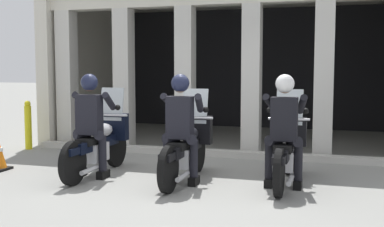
% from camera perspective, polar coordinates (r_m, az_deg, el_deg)
% --- Properties ---
extents(ground_plane, '(80.00, 80.00, 0.00)m').
position_cam_1_polar(ground_plane, '(10.12, 4.43, -4.14)').
color(ground_plane, gray).
extents(station_building, '(7.86, 4.92, 3.49)m').
position_cam_1_polar(station_building, '(11.90, 5.84, 7.58)').
color(station_building, black).
rests_on(station_building, ground).
extents(kerb_strip, '(7.36, 0.24, 0.12)m').
position_cam_1_polar(kerb_strip, '(9.22, 2.29, -4.67)').
color(kerb_strip, '#B7B5AD').
rests_on(kerb_strip, ground).
extents(motorcycle_left, '(0.62, 2.04, 1.35)m').
position_cam_1_polar(motorcycle_left, '(7.76, -10.84, -3.37)').
color(motorcycle_left, black).
rests_on(motorcycle_left, ground).
extents(police_officer_left, '(0.63, 0.61, 1.58)m').
position_cam_1_polar(police_officer_left, '(7.46, -11.92, -0.34)').
color(police_officer_left, black).
rests_on(police_officer_left, ground).
extents(motorcycle_center, '(0.62, 2.04, 1.35)m').
position_cam_1_polar(motorcycle_center, '(7.20, -0.63, -3.94)').
color(motorcycle_center, black).
rests_on(motorcycle_center, ground).
extents(police_officer_center, '(0.63, 0.61, 1.58)m').
position_cam_1_polar(police_officer_center, '(6.88, -1.35, -0.70)').
color(police_officer_center, black).
rests_on(police_officer_center, ground).
extents(motorcycle_right, '(0.62, 2.04, 1.35)m').
position_cam_1_polar(motorcycle_right, '(7.13, 11.06, -4.14)').
color(motorcycle_right, black).
rests_on(motorcycle_right, ground).
extents(police_officer_right, '(0.63, 0.61, 1.58)m').
position_cam_1_polar(police_officer_right, '(6.79, 10.87, -0.87)').
color(police_officer_right, black).
rests_on(police_officer_right, ground).
extents(bollard_kerbside, '(0.14, 0.14, 1.01)m').
position_cam_1_polar(bollard_kerbside, '(10.51, -18.81, -1.30)').
color(bollard_kerbside, yellow).
rests_on(bollard_kerbside, ground).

